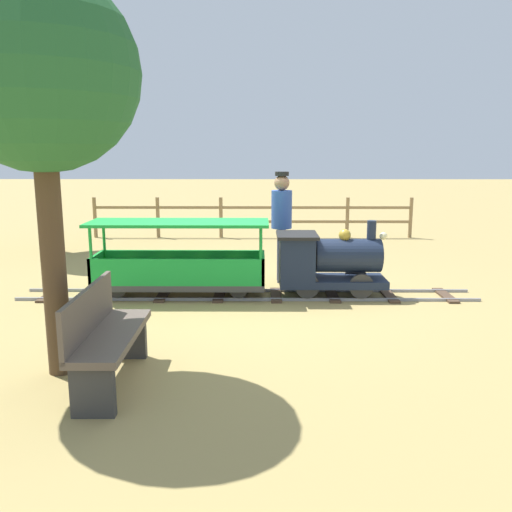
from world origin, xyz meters
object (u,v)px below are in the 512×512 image
object	(u,v)px
locomotive	(326,261)
park_bench	(106,336)
oak_tree_far	(39,75)
conductor_person	(282,218)
oak_tree_near	(47,105)
passenger_car	(180,265)

from	to	relation	value
locomotive	park_bench	world-z (taller)	locomotive
oak_tree_far	park_bench	bearing A→B (deg)	63.43
conductor_person	oak_tree_near	world-z (taller)	oak_tree_near
locomotive	conductor_person	world-z (taller)	conductor_person
passenger_car	conductor_person	xyz separation A→B (m)	(-0.85, 1.38, 0.53)
conductor_person	park_bench	bearing A→B (deg)	-23.84
conductor_person	park_bench	world-z (taller)	conductor_person
park_bench	oak_tree_far	distance (m)	2.16
park_bench	locomotive	bearing A→B (deg)	141.96
locomotive	oak_tree_near	bearing A→B (deg)	-123.49
oak_tree_near	oak_tree_far	world-z (taller)	oak_tree_near
passenger_car	park_bench	distance (m)	2.76
conductor_person	oak_tree_near	size ratio (longest dim) A/B	0.42
conductor_person	oak_tree_far	bearing A→B (deg)	-31.66
passenger_car	park_bench	xyz separation A→B (m)	(2.75, -0.21, -0.01)
conductor_person	oak_tree_near	xyz separation A→B (m)	(-2.31, -4.21, 1.79)
locomotive	oak_tree_near	size ratio (longest dim) A/B	0.38
conductor_person	oak_tree_near	distance (m)	5.12
conductor_person	park_bench	xyz separation A→B (m)	(3.60, -1.59, -0.54)
oak_tree_near	conductor_person	bearing A→B (deg)	61.27
oak_tree_near	oak_tree_far	distance (m)	6.06
conductor_person	park_bench	size ratio (longest dim) A/B	1.24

